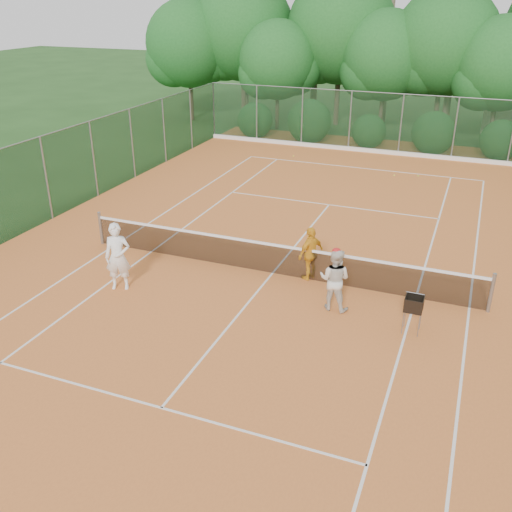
{
  "coord_description": "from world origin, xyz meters",
  "views": [
    {
      "loc": [
        5.06,
        -14.06,
        7.53
      ],
      "look_at": [
        -0.04,
        -1.2,
        1.1
      ],
      "focal_mm": 40.0,
      "sensor_mm": 36.0,
      "label": 1
    }
  ],
  "objects_px": {
    "player_yellow": "(311,253)",
    "player_white": "(118,257)",
    "player_center_grp": "(335,279)",
    "ball_hopper": "(414,304)"
  },
  "relations": [
    {
      "from": "player_white",
      "to": "player_yellow",
      "type": "xyz_separation_m",
      "value": [
        4.73,
        2.5,
        -0.17
      ]
    },
    {
      "from": "player_yellow",
      "to": "player_white",
      "type": "bearing_deg",
      "value": -34.57
    },
    {
      "from": "player_center_grp",
      "to": "player_yellow",
      "type": "relative_size",
      "value": 1.09
    },
    {
      "from": "player_center_grp",
      "to": "ball_hopper",
      "type": "bearing_deg",
      "value": -11.32
    },
    {
      "from": "player_center_grp",
      "to": "player_white",
      "type": "bearing_deg",
      "value": -169.36
    },
    {
      "from": "player_white",
      "to": "player_yellow",
      "type": "bearing_deg",
      "value": 4.48
    },
    {
      "from": "player_white",
      "to": "player_center_grp",
      "type": "bearing_deg",
      "value": -12.78
    },
    {
      "from": "player_yellow",
      "to": "ball_hopper",
      "type": "distance_m",
      "value": 3.6
    },
    {
      "from": "player_white",
      "to": "player_yellow",
      "type": "distance_m",
      "value": 5.35
    },
    {
      "from": "player_white",
      "to": "player_center_grp",
      "type": "height_order",
      "value": "player_white"
    }
  ]
}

